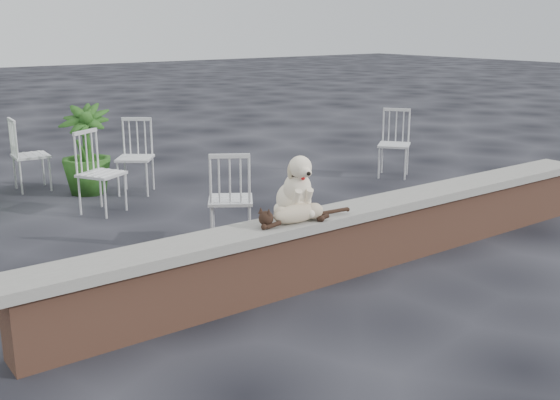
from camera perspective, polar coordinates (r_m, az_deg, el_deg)
ground at (r=5.95m, az=6.93°, el=-5.81°), size 60.00×60.00×0.00m
brick_wall at (r=5.87m, az=7.01°, el=-3.53°), size 6.00×0.30×0.50m
capstone at (r=5.78m, az=7.10°, el=-0.81°), size 6.20×0.40×0.08m
dog at (r=5.33m, az=1.19°, el=1.33°), size 0.43×0.52×0.53m
cat at (r=5.21m, az=1.50°, el=-1.04°), size 1.03×0.42×0.17m
chair_a at (r=7.74m, az=-15.14°, el=2.30°), size 0.76×0.76×0.94m
chair_e at (r=9.10m, az=-20.69°, el=3.71°), size 0.60×0.60×0.94m
chair_b at (r=8.55m, az=-12.39°, el=3.66°), size 0.79×0.79×0.94m
chair_d at (r=9.41m, az=9.80°, el=4.81°), size 0.79×0.79×0.94m
chair_c at (r=6.40m, az=-4.28°, el=0.17°), size 0.77×0.77×0.94m
potted_plant_b at (r=8.68m, az=-16.38°, el=4.19°), size 0.88×0.88×1.13m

